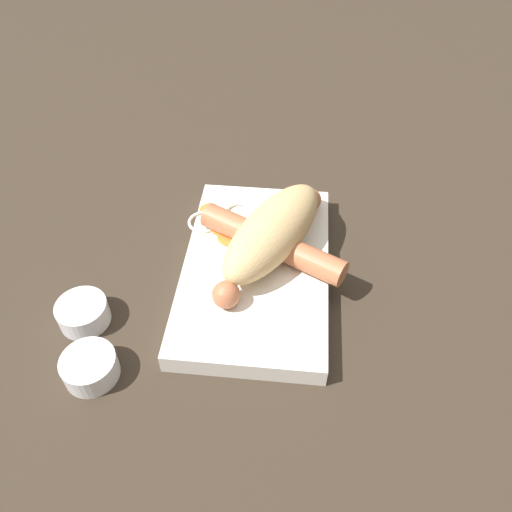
{
  "coord_description": "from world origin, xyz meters",
  "views": [
    {
      "loc": [
        0.36,
        0.04,
        0.41
      ],
      "look_at": [
        0.0,
        0.0,
        0.03
      ],
      "focal_mm": 35.0,
      "sensor_mm": 36.0,
      "label": 1
    }
  ],
  "objects_px": {
    "food_tray": "(256,270)",
    "condiment_cup_near": "(83,314)",
    "sausage": "(272,243)",
    "bread_roll": "(273,231)",
    "condiment_cup_far": "(90,368)"
  },
  "relations": [
    {
      "from": "bread_roll",
      "to": "condiment_cup_far",
      "type": "bearing_deg",
      "value": -44.72
    },
    {
      "from": "sausage",
      "to": "condiment_cup_far",
      "type": "distance_m",
      "value": 0.22
    },
    {
      "from": "bread_roll",
      "to": "condiment_cup_near",
      "type": "xyz_separation_m",
      "value": [
        0.1,
        -0.18,
        -0.04
      ]
    },
    {
      "from": "bread_roll",
      "to": "condiment_cup_far",
      "type": "xyz_separation_m",
      "value": [
        0.16,
        -0.15,
        -0.04
      ]
    },
    {
      "from": "condiment_cup_near",
      "to": "bread_roll",
      "type": "bearing_deg",
      "value": 118.07
    },
    {
      "from": "bread_roll",
      "to": "sausage",
      "type": "distance_m",
      "value": 0.01
    },
    {
      "from": "sausage",
      "to": "condiment_cup_near",
      "type": "bearing_deg",
      "value": -62.78
    },
    {
      "from": "condiment_cup_far",
      "to": "food_tray",
      "type": "bearing_deg",
      "value": 134.22
    },
    {
      "from": "food_tray",
      "to": "bread_roll",
      "type": "distance_m",
      "value": 0.05
    },
    {
      "from": "sausage",
      "to": "condiment_cup_far",
      "type": "xyz_separation_m",
      "value": [
        0.15,
        -0.15,
        -0.03
      ]
    },
    {
      "from": "food_tray",
      "to": "condiment_cup_near",
      "type": "height_order",
      "value": "condiment_cup_near"
    },
    {
      "from": "food_tray",
      "to": "condiment_cup_near",
      "type": "relative_size",
      "value": 4.97
    },
    {
      "from": "condiment_cup_near",
      "to": "sausage",
      "type": "bearing_deg",
      "value": 117.22
    },
    {
      "from": "food_tray",
      "to": "bread_roll",
      "type": "bearing_deg",
      "value": 143.07
    },
    {
      "from": "condiment_cup_near",
      "to": "food_tray",
      "type": "bearing_deg",
      "value": 114.55
    }
  ]
}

